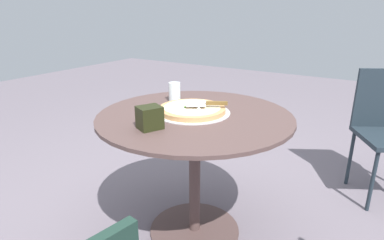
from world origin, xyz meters
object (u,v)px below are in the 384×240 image
Objects in this scene: patio_table at (195,146)px; pizza_on_tray at (192,110)px; drinking_cup at (175,92)px; napkin_dispenser at (150,118)px; pizza_server at (207,104)px.

pizza_on_tray is at bearing -121.35° from patio_table.
patio_table is at bearing 56.79° from drinking_cup.
pizza_on_tray is (-0.02, -0.03, 0.19)m from patio_table.
napkin_dispenser is at bearing -12.44° from patio_table.
drinking_cup is 1.06× the size of napkin_dispenser.
pizza_on_tray is at bearing -161.20° from napkin_dispenser.
napkin_dispenser is (0.43, 0.17, -0.00)m from drinking_cup.
pizza_on_tray reaches higher than patio_table.
pizza_server is (-0.05, 0.04, 0.22)m from patio_table.
drinking_cup is 0.46m from napkin_dispenser.
pizza_server reaches higher than pizza_on_tray.
pizza_on_tray is 0.25m from drinking_cup.
napkin_dispenser is (0.33, -0.10, 0.00)m from pizza_server.
pizza_on_tray is 0.30m from napkin_dispenser.
pizza_server is 0.29m from drinking_cup.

